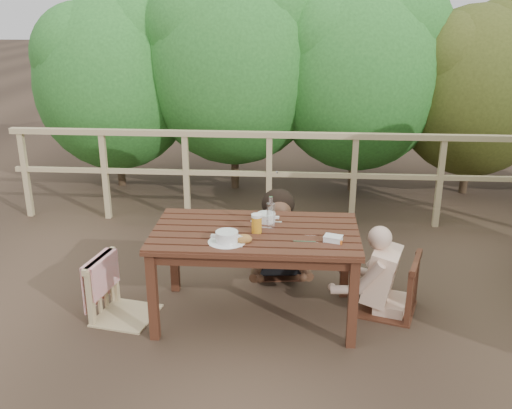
# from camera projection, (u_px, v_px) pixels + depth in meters

# --- Properties ---
(ground) EXTENTS (60.00, 60.00, 0.00)m
(ground) POSITION_uv_depth(u_px,v_px,m) (256.00, 315.00, 4.52)
(ground) COLOR #463425
(ground) RESTS_ON ground
(table) EXTENTS (1.52, 0.85, 0.70)m
(table) POSITION_uv_depth(u_px,v_px,m) (256.00, 275.00, 4.40)
(table) COLOR #3B1E12
(table) RESTS_ON ground
(chair_left) EXTENTS (0.52, 0.52, 0.89)m
(chair_left) POSITION_uv_depth(u_px,v_px,m) (122.00, 264.00, 4.35)
(chair_left) COLOR tan
(chair_left) RESTS_ON ground
(chair_far) EXTENTS (0.47, 0.47, 0.84)m
(chair_far) POSITION_uv_depth(u_px,v_px,m) (276.00, 228.00, 5.09)
(chair_far) COLOR #3B1E12
(chair_far) RESTS_ON ground
(chair_right) EXTENTS (0.56, 0.56, 0.89)m
(chair_right) POSITION_uv_depth(u_px,v_px,m) (391.00, 259.00, 4.45)
(chair_right) COLOR #3B1E12
(chair_right) RESTS_ON ground
(woman) EXTENTS (0.58, 0.68, 1.26)m
(woman) POSITION_uv_depth(u_px,v_px,m) (277.00, 205.00, 5.04)
(woman) COLOR black
(woman) RESTS_ON ground
(diner_right) EXTENTS (0.68, 0.61, 1.14)m
(diner_right) POSITION_uv_depth(u_px,v_px,m) (396.00, 244.00, 4.40)
(diner_right) COLOR beige
(diner_right) RESTS_ON ground
(railing) EXTENTS (5.60, 0.10, 1.01)m
(railing) POSITION_uv_depth(u_px,v_px,m) (269.00, 178.00, 6.22)
(railing) COLOR tan
(railing) RESTS_ON ground
(hedge_row) EXTENTS (6.60, 1.60, 3.80)m
(hedge_row) POSITION_uv_depth(u_px,v_px,m) (309.00, 36.00, 6.85)
(hedge_row) COLOR #266122
(hedge_row) RESTS_ON ground
(soup_near) EXTENTS (0.27, 0.27, 0.09)m
(soup_near) POSITION_uv_depth(u_px,v_px,m) (227.00, 238.00, 4.06)
(soup_near) COLOR white
(soup_near) RESTS_ON table
(soup_far) EXTENTS (0.24, 0.24, 0.08)m
(soup_far) POSITION_uv_depth(u_px,v_px,m) (266.00, 218.00, 4.43)
(soup_far) COLOR white
(soup_far) RESTS_ON table
(bread_roll) EXTENTS (0.11, 0.09, 0.07)m
(bread_roll) POSITION_uv_depth(u_px,v_px,m) (244.00, 239.00, 4.07)
(bread_roll) COLOR #936223
(bread_roll) RESTS_ON table
(beer_glass) EXTENTS (0.08, 0.08, 0.15)m
(beer_glass) POSITION_uv_depth(u_px,v_px,m) (257.00, 224.00, 4.22)
(beer_glass) COLOR orange
(beer_glass) RESTS_ON table
(bottle) EXTENTS (0.06, 0.06, 0.26)m
(bottle) POSITION_uv_depth(u_px,v_px,m) (271.00, 213.00, 4.28)
(bottle) COLOR silver
(bottle) RESTS_ON table
(butter_tub) EXTENTS (0.15, 0.12, 0.05)m
(butter_tub) POSITION_uv_depth(u_px,v_px,m) (333.00, 239.00, 4.08)
(butter_tub) COLOR white
(butter_tub) RESTS_ON table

